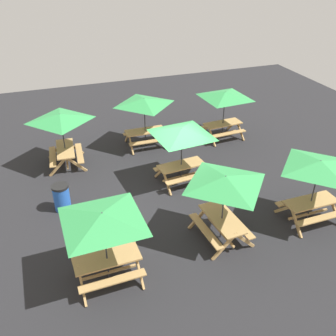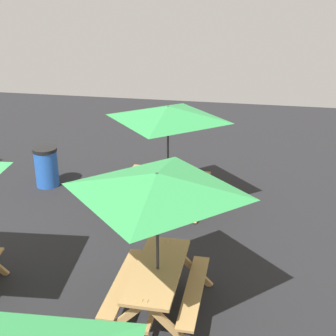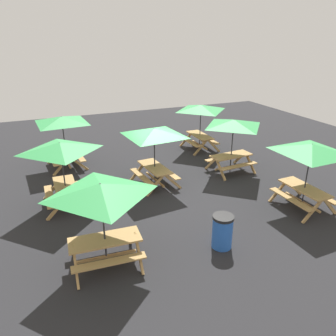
{
  "view_description": "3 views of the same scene",
  "coord_description": "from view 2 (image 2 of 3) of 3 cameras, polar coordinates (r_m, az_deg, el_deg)",
  "views": [
    {
      "loc": [
        4.26,
        11.19,
        8.02
      ],
      "look_at": [
        0.31,
        -0.05,
        0.9
      ],
      "focal_mm": 40.0,
      "sensor_mm": 36.0,
      "label": 1
    },
    {
      "loc": [
        -5.64,
        -5.06,
        4.74
      ],
      "look_at": [
        3.74,
        -3.2,
        0.9
      ],
      "focal_mm": 50.0,
      "sensor_mm": 36.0,
      "label": 2
    },
    {
      "loc": [
        10.75,
        -4.38,
        5.54
      ],
      "look_at": [
        0.31,
        -0.05,
        0.9
      ],
      "focal_mm": 35.0,
      "sensor_mm": 36.0,
      "label": 3
    }
  ],
  "objects": [
    {
      "name": "picnic_table_0",
      "position": [
        9.95,
        -0.0,
        5.83
      ],
      "size": [
        2.12,
        2.12,
        2.34
      ],
      "rotation": [
        0.0,
        0.0,
        1.51
      ],
      "color": "tan",
      "rests_on": "ground"
    },
    {
      "name": "picnic_table_2",
      "position": [
        6.5,
        -1.35,
        -3.15
      ],
      "size": [
        2.0,
        2.0,
        2.34
      ],
      "rotation": [
        0.0,
        0.0,
        -0.0
      ],
      "color": "tan",
      "rests_on": "ground"
    },
    {
      "name": "trash_bin_blue",
      "position": [
        11.85,
        -14.61,
        0.15
      ],
      "size": [
        0.59,
        0.59,
        0.98
      ],
      "color": "blue",
      "rests_on": "ground"
    }
  ]
}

